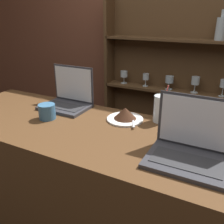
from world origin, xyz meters
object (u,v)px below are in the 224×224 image
Objects in this scene: cake_plate at (125,115)px; laptop_far at (191,147)px; water_glass at (161,109)px; laptop_near at (68,98)px; coffee_cup at (47,112)px.

laptop_far is at bearing -31.10° from cake_plate.
laptop_far reaches higher than cake_plate.
water_glass reaches higher than cake_plate.
water_glass is (-0.22, 0.31, 0.02)m from laptop_far.
laptop_near reaches higher than coffee_cup.
laptop_near is 1.40× the size of water_glass.
water_glass is (0.18, 0.07, 0.04)m from cake_plate.
laptop_far is 1.54× the size of water_glass.
laptop_near is 0.41m from cake_plate.
cake_plate is 0.20m from water_glass.
laptop_far reaches higher than water_glass.
water_glass is at bearing 4.10° from laptop_near.
cake_plate is at bearing 148.90° from laptop_far.
laptop_near is 0.21m from coffee_cup.
laptop_near is at bearing -175.90° from water_glass.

